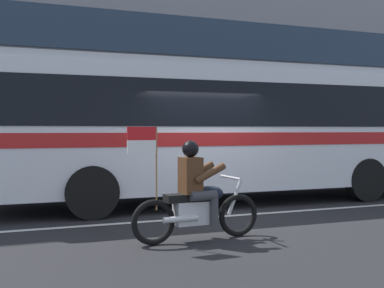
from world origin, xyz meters
The scene contains 5 objects.
ground_plane centered at (0.00, 0.00, 0.00)m, with size 60.00×60.00×0.00m, color black.
sidewalk_curb centered at (0.00, 5.10, 0.07)m, with size 28.00×3.80×0.15m, color gray.
lane_center_stripe centered at (0.00, -0.60, 0.00)m, with size 26.60×0.14×0.01m, color silver.
transit_bus centered at (1.12, 1.19, 1.88)m, with size 11.23×2.68×3.22m.
motorcycle_with_rider centered at (-1.12, -2.36, 0.67)m, with size 2.19×0.64×1.78m.
Camera 1 is at (-3.79, -9.24, 1.73)m, focal length 44.71 mm.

